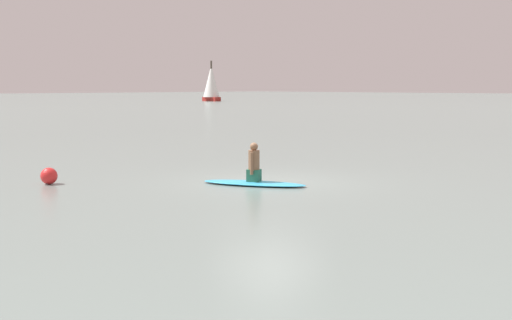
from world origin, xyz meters
The scene contains 5 objects.
ground_plane centered at (0.00, 0.00, 0.00)m, with size 400.00×400.00×0.00m, color slate.
surfboard centered at (0.06, -0.63, 0.05)m, with size 2.75×0.78×0.10m, color #339EC6.
person_paddler centered at (0.06, -0.63, 0.55)m, with size 0.41×0.42×0.99m.
sailboat_near_right centered at (-71.41, 60.26, 3.05)m, with size 3.85×2.90×6.54m.
buoy_marker centered at (-3.77, -4.27, 0.22)m, with size 0.43×0.43×0.43m, color red.
Camera 1 is at (12.21, -12.65, 2.53)m, focal length 47.45 mm.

